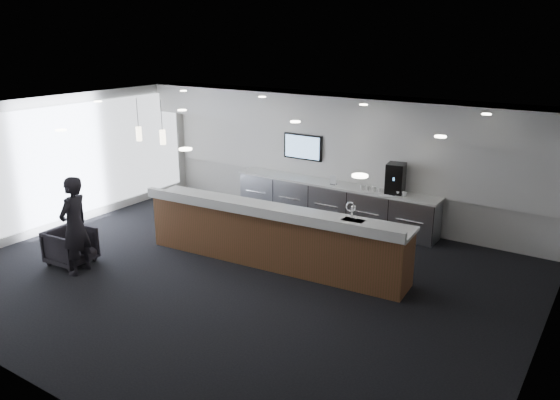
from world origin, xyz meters
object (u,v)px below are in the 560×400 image
Objects in this scene: coffee_machine at (396,178)px; armchair at (71,246)px; service_counter at (273,236)px; lounge_guest at (75,226)px.

coffee_machine is 0.84× the size of armchair.
armchair is at bearing -150.66° from service_counter.
lounge_guest reaches higher than service_counter.
service_counter is 3.20m from coffee_machine.
armchair is 0.75m from lounge_guest.
coffee_machine reaches higher than service_counter.
coffee_machine reaches higher than armchair.
coffee_machine is 6.60m from lounge_guest.
service_counter is 3.66m from lounge_guest.
lounge_guest is at bearing -116.06° from armchair.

